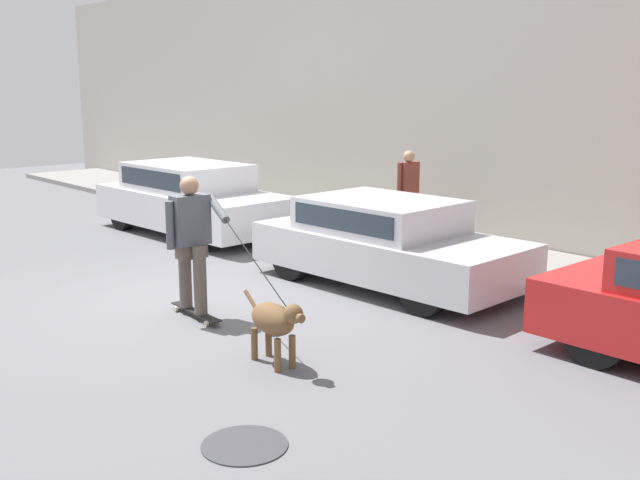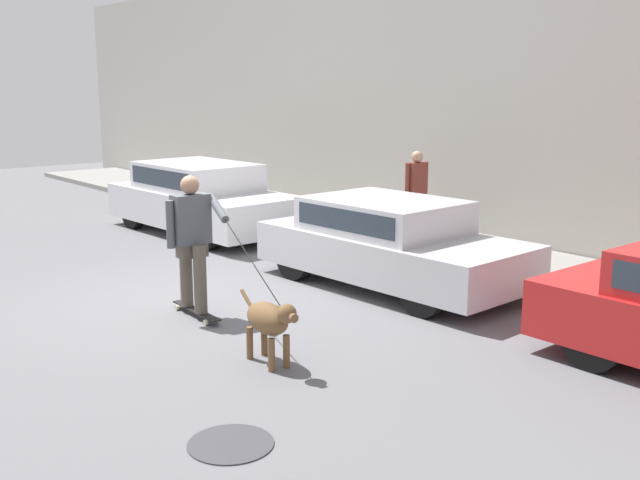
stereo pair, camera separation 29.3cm
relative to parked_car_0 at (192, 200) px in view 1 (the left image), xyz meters
name	(u,v)px [view 1 (the left image)]	position (x,y,z in m)	size (l,w,h in m)	color
ground_plane	(198,302)	(4.03, -2.47, -0.66)	(36.00, 36.00, 0.00)	slate
back_wall	(480,94)	(4.03, 3.49, 1.98)	(32.00, 0.30, 5.28)	#ADA89E
sidewalk_curb	(426,248)	(4.03, 2.14, -0.60)	(30.00, 2.36, 0.12)	gray
parked_car_0	(192,200)	(0.00, 0.00, 0.00)	(4.29, 1.93, 1.34)	black
parked_car_1	(387,243)	(5.09, 0.00, -0.04)	(4.00, 1.90, 1.24)	black
dog	(275,321)	(6.46, -3.11, -0.19)	(1.05, 0.37, 0.72)	brown
skateboarder	(192,238)	(4.54, -2.86, 0.33)	(2.74, 0.65, 1.75)	beige
pedestrian_with_bag	(407,190)	(3.40, 2.33, 0.33)	(0.20, 0.64, 1.55)	brown
manhole_cover	(245,445)	(7.68, -4.39, -0.65)	(0.69, 0.69, 0.01)	#38383D
fire_hydrant	(310,231)	(2.62, 0.71, -0.31)	(0.18, 0.18, 0.65)	#4C5156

